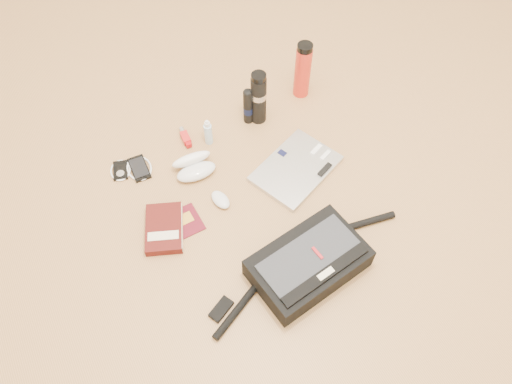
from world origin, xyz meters
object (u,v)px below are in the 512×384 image
book (164,229)px  thermos_black (259,98)px  messenger_bag (308,263)px  thermos_red (303,70)px  laptop (296,169)px

book → thermos_black: size_ratio=0.94×
book → messenger_bag: bearing=-22.4°
thermos_red → book: bearing=-155.0°
messenger_bag → thermos_black: size_ratio=3.17×
thermos_black → book: bearing=-149.9°
messenger_bag → thermos_black: 0.73m
thermos_black → thermos_red: 0.24m
thermos_red → thermos_black: bearing=-168.4°
book → thermos_black: bearing=52.6°
messenger_bag → thermos_black: bearing=67.5°
laptop → thermos_black: 0.33m
messenger_bag → laptop: messenger_bag is taller
laptop → thermos_red: size_ratio=1.48×
messenger_bag → laptop: bearing=56.5°
messenger_bag → thermos_black: thermos_black is taller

